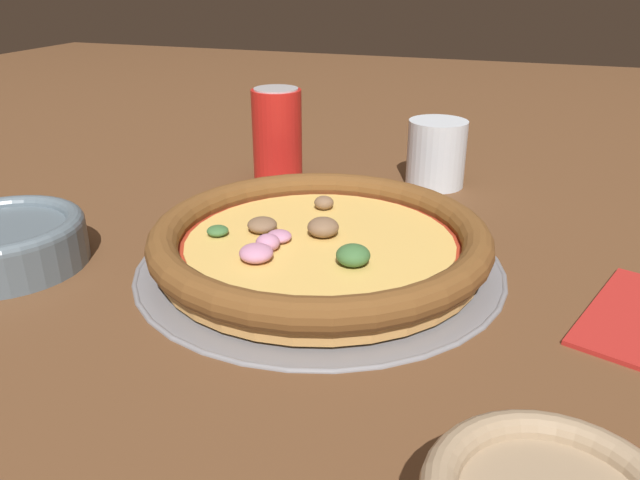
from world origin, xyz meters
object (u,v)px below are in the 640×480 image
pizza (320,241)px  drinking_cup (436,153)px  pizza_tray (320,262)px  beverage_can (277,135)px  bowl_near (4,241)px

pizza → drinking_cup: 0.29m
pizza_tray → beverage_can: bearing=-148.9°
pizza_tray → pizza: pizza is taller
bowl_near → pizza_tray: bearing=108.8°
pizza_tray → bowl_near: size_ratio=2.34×
pizza_tray → bowl_near: 0.31m
pizza_tray → beverage_can: size_ratio=2.89×
drinking_cup → bowl_near: bearing=-43.2°
bowl_near → drinking_cup: size_ratio=1.76×
pizza_tray → beverage_can: 0.28m
pizza_tray → drinking_cup: drinking_cup is taller
bowl_near → beverage_can: beverage_can is taller
pizza → beverage_can: beverage_can is taller
bowl_near → beverage_can: (-0.33, 0.15, 0.04)m
drinking_cup → beverage_can: 0.21m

